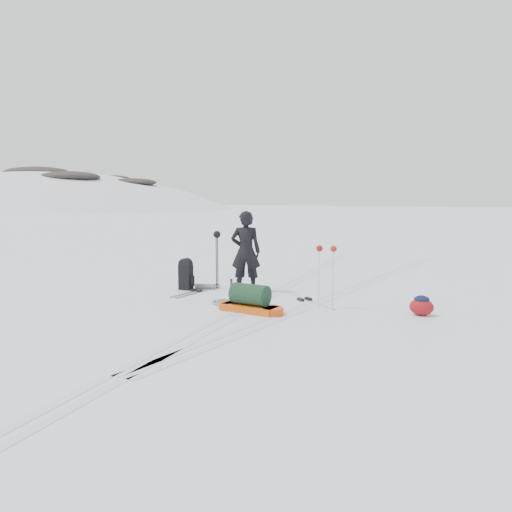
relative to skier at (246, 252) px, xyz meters
The scene contains 13 objects.
ground 1.48m from the skier, 48.89° to the right, with size 200.00×200.00×0.00m, color white.
ski_tracks 1.66m from the skier, ahead, with size 3.38×17.97×0.01m.
skier is the anchor object (origin of this frame).
pulk_sled 2.20m from the skier, 60.90° to the right, with size 1.48×0.58×0.56m.
expedition_rucksack 1.56m from the skier, 165.38° to the right, with size 0.79×0.52×0.77m.
ski_poles_black 0.83m from the skier, behind, with size 0.19×0.18×1.43m.
ski_poles_silver 2.44m from the skier, 21.58° to the right, with size 0.41×0.18×1.29m.
touring_skis_grey 1.51m from the skier, 153.33° to the right, with size 0.41×1.72×0.06m.
touring_skis_white 1.93m from the skier, 13.98° to the right, with size 1.74×1.48×0.07m.
rope_coil 1.66m from the skier, 82.86° to the right, with size 0.58×0.58×0.06m.
small_daypack 4.23m from the skier, ahead, with size 0.48×0.37×0.39m.
thermos_pair 0.96m from the skier, 153.96° to the left, with size 0.17×0.26×0.26m.
stuff_sack 1.01m from the skier, 35.91° to the right, with size 0.44×0.35×0.25m.
Camera 1 is at (4.54, -9.62, 2.28)m, focal length 35.00 mm.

